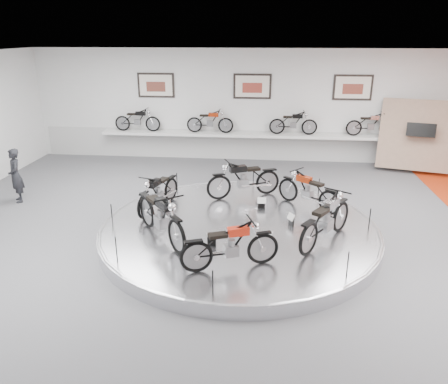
# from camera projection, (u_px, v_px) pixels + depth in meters

# --- Properties ---
(floor) EXTENTS (16.00, 16.00, 0.00)m
(floor) POSITION_uv_depth(u_px,v_px,m) (238.00, 243.00, 9.94)
(floor) COLOR #525355
(floor) RESTS_ON ground
(ceiling) EXTENTS (16.00, 16.00, 0.00)m
(ceiling) POSITION_uv_depth(u_px,v_px,m) (240.00, 60.00, 8.56)
(ceiling) COLOR white
(ceiling) RESTS_ON wall_back
(wall_back) EXTENTS (16.00, 0.00, 16.00)m
(wall_back) POSITION_uv_depth(u_px,v_px,m) (252.00, 106.00, 15.79)
(wall_back) COLOR white
(wall_back) RESTS_ON floor
(dado_band) EXTENTS (15.68, 0.04, 1.10)m
(dado_band) POSITION_uv_depth(u_px,v_px,m) (251.00, 145.00, 16.27)
(dado_band) COLOR #BCBCBA
(dado_band) RESTS_ON floor
(display_platform) EXTENTS (6.40, 6.40, 0.30)m
(display_platform) POSITION_uv_depth(u_px,v_px,m) (239.00, 231.00, 10.17)
(display_platform) COLOR silver
(display_platform) RESTS_ON floor
(platform_rim) EXTENTS (6.40, 6.40, 0.10)m
(platform_rim) POSITION_uv_depth(u_px,v_px,m) (239.00, 226.00, 10.13)
(platform_rim) COLOR #B2B2BA
(platform_rim) RESTS_ON display_platform
(shelf) EXTENTS (11.00, 0.55, 0.10)m
(shelf) POSITION_uv_depth(u_px,v_px,m) (251.00, 135.00, 15.86)
(shelf) COLOR silver
(shelf) RESTS_ON wall_back
(poster_left) EXTENTS (1.35, 0.06, 0.88)m
(poster_left) POSITION_uv_depth(u_px,v_px,m) (156.00, 85.00, 15.84)
(poster_left) COLOR silver
(poster_left) RESTS_ON wall_back
(poster_center) EXTENTS (1.35, 0.06, 0.88)m
(poster_center) POSITION_uv_depth(u_px,v_px,m) (252.00, 86.00, 15.51)
(poster_center) COLOR silver
(poster_center) RESTS_ON wall_back
(poster_right) EXTENTS (1.35, 0.06, 0.88)m
(poster_right) POSITION_uv_depth(u_px,v_px,m) (353.00, 88.00, 15.19)
(poster_right) COLOR silver
(poster_right) RESTS_ON wall_back
(display_panel) EXTENTS (2.56, 1.52, 2.30)m
(display_panel) POSITION_uv_depth(u_px,v_px,m) (417.00, 135.00, 14.69)
(display_panel) COLOR #9A7B64
(display_panel) RESTS_ON floor
(shelf_bike_a) EXTENTS (1.22, 0.43, 0.73)m
(shelf_bike_a) POSITION_uv_depth(u_px,v_px,m) (138.00, 121.00, 16.10)
(shelf_bike_a) COLOR black
(shelf_bike_a) RESTS_ON shelf
(shelf_bike_b) EXTENTS (1.22, 0.43, 0.73)m
(shelf_bike_b) POSITION_uv_depth(u_px,v_px,m) (210.00, 123.00, 15.85)
(shelf_bike_b) COLOR maroon
(shelf_bike_b) RESTS_ON shelf
(shelf_bike_c) EXTENTS (1.22, 0.43, 0.73)m
(shelf_bike_c) POSITION_uv_depth(u_px,v_px,m) (293.00, 124.00, 15.57)
(shelf_bike_c) COLOR black
(shelf_bike_c) RESTS_ON shelf
(shelf_bike_d) EXTENTS (1.22, 0.43, 0.73)m
(shelf_bike_d) POSITION_uv_depth(u_px,v_px,m) (371.00, 126.00, 15.32)
(shelf_bike_d) COLOR #B9B8BD
(shelf_bike_d) RESTS_ON shelf
(bike_a) EXTENTS (1.58, 1.47, 0.94)m
(bike_a) POSITION_uv_depth(u_px,v_px,m) (308.00, 190.00, 10.99)
(bike_a) COLOR maroon
(bike_a) RESTS_ON display_platform
(bike_b) EXTENTS (1.86, 1.27, 1.03)m
(bike_b) POSITION_uv_depth(u_px,v_px,m) (244.00, 179.00, 11.70)
(bike_b) COLOR black
(bike_b) RESTS_ON display_platform
(bike_c) EXTENTS (1.01, 1.71, 0.95)m
(bike_c) POSITION_uv_depth(u_px,v_px,m) (158.00, 191.00, 10.89)
(bike_c) COLOR black
(bike_c) RESTS_ON display_platform
(bike_d) EXTENTS (1.70, 1.91, 1.12)m
(bike_d) POSITION_uv_depth(u_px,v_px,m) (161.00, 215.00, 9.25)
(bike_d) COLOR black
(bike_d) RESTS_ON display_platform
(bike_e) EXTENTS (1.73, 1.10, 0.96)m
(bike_e) POSITION_uv_depth(u_px,v_px,m) (230.00, 245.00, 8.13)
(bike_e) COLOR red
(bike_e) RESTS_ON display_platform
(bike_f) EXTENTS (1.54, 1.87, 1.07)m
(bike_f) POSITION_uv_depth(u_px,v_px,m) (326.00, 219.00, 9.11)
(bike_f) COLOR #B9B8BD
(bike_f) RESTS_ON display_platform
(visitor) EXTENTS (0.62, 0.66, 1.52)m
(visitor) POSITION_uv_depth(u_px,v_px,m) (16.00, 176.00, 12.13)
(visitor) COLOR black
(visitor) RESTS_ON floor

